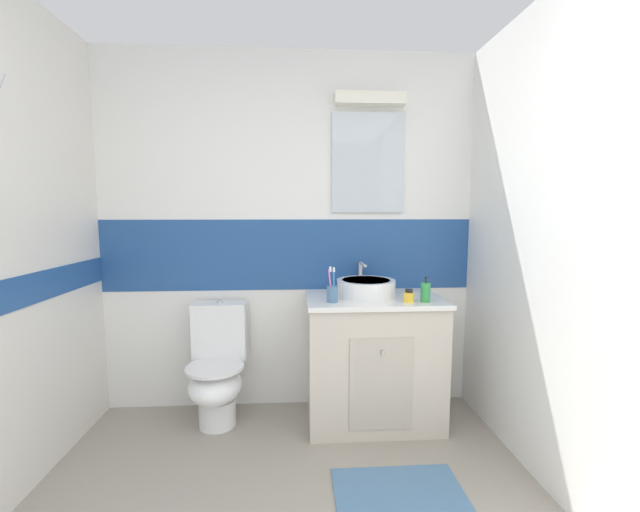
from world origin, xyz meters
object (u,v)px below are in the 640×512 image
soap_dispenser (425,292)px  hair_gel_jar (409,296)px  toothbrush_cup (332,293)px  sink_basin (366,287)px  toilet (217,369)px

soap_dispenser → hair_gel_jar: 0.11m
toothbrush_cup → sink_basin: bearing=35.7°
toothbrush_cup → hair_gel_jar: toothbrush_cup is taller
toilet → hair_gel_jar: bearing=-9.5°
soap_dispenser → hair_gel_jar: (-0.10, 0.00, -0.03)m
toilet → soap_dispenser: bearing=-8.9°
toilet → hair_gel_jar: size_ratio=9.91×
soap_dispenser → sink_basin: bearing=149.1°
sink_basin → toothbrush_cup: bearing=-144.3°
toothbrush_cup → soap_dispenser: size_ratio=1.38×
toilet → hair_gel_jar: 1.34m
toilet → toothbrush_cup: 0.94m
sink_basin → soap_dispenser: bearing=-30.9°
toilet → soap_dispenser: (1.32, -0.21, 0.54)m
hair_gel_jar → soap_dispenser: bearing=-1.7°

